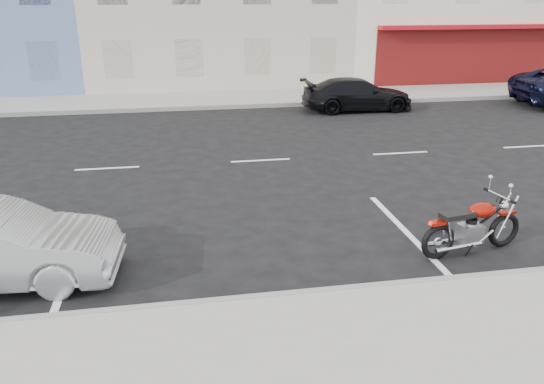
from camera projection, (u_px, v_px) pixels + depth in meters
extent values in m
plane|color=black|center=(332.00, 157.00, 14.62)|extent=(120.00, 120.00, 0.00)
cube|color=gray|center=(156.00, 101.00, 21.80)|extent=(80.00, 3.40, 0.15)
cube|color=gray|center=(124.00, 313.00, 7.32)|extent=(80.00, 0.12, 0.16)
cube|color=gray|center=(155.00, 109.00, 20.23)|extent=(80.00, 0.12, 0.16)
cylinder|color=beige|center=(533.00, 82.00, 24.26)|extent=(0.20, 0.20, 0.60)
sphere|color=beige|center=(535.00, 75.00, 24.15)|extent=(0.20, 0.20, 0.20)
torus|color=black|center=(535.00, 225.00, 9.55)|extent=(0.65, 0.21, 0.64)
torus|color=black|center=(472.00, 236.00, 9.11)|extent=(0.65, 0.21, 0.64)
cube|color=maroon|center=(538.00, 208.00, 9.43)|extent=(0.34, 0.18, 0.05)
cube|color=maroon|center=(473.00, 218.00, 8.97)|extent=(0.31, 0.20, 0.06)
cube|color=gray|center=(503.00, 228.00, 9.30)|extent=(0.44, 0.35, 0.32)
ellipsoid|color=maroon|center=(515.00, 205.00, 9.22)|extent=(0.58, 0.41, 0.26)
cube|color=black|center=(492.00, 210.00, 9.06)|extent=(0.62, 0.35, 0.09)
cylinder|color=silver|center=(532.00, 191.00, 9.24)|extent=(0.15, 0.66, 0.03)
sphere|color=silver|center=(536.00, 201.00, 9.36)|extent=(0.16, 0.16, 0.16)
cylinder|color=silver|center=(493.00, 241.00, 9.13)|extent=(0.90, 0.23, 0.08)
cylinder|color=silver|center=(482.00, 235.00, 9.37)|extent=(0.90, 0.23, 0.08)
cylinder|color=silver|center=(536.00, 211.00, 9.44)|extent=(0.37, 0.10, 0.76)
cylinder|color=black|center=(514.00, 218.00, 9.31)|extent=(0.76, 0.18, 0.47)
imported|color=black|center=(357.00, 94.00, 20.28)|extent=(4.24, 1.73, 1.23)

